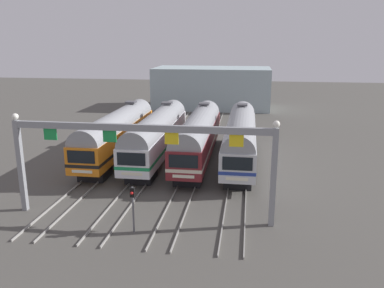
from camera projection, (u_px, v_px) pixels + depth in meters
ground_plane at (178, 160)px, 40.10m from camera, size 160.00×160.00×0.00m
track_bed at (199, 124)px, 56.35m from camera, size 13.89×70.00×0.15m
commuter_train_orange at (117, 132)px, 40.27m from camera, size 2.88×18.06×5.05m
commuter_train_white at (157, 133)px, 39.70m from camera, size 2.88×18.06×5.05m
commuter_train_maroon at (198, 135)px, 39.13m from camera, size 2.88×18.06×5.05m
commuter_train_silver at (240, 136)px, 38.56m from camera, size 2.88×18.06×5.05m
catenary_gantry at (141, 145)px, 25.87m from camera, size 17.63×0.44×6.97m
yard_signal_mast at (133, 201)px, 24.55m from camera, size 0.28×0.35×3.02m
maintenance_building at (212, 88)px, 70.13m from camera, size 19.97×10.00×7.00m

